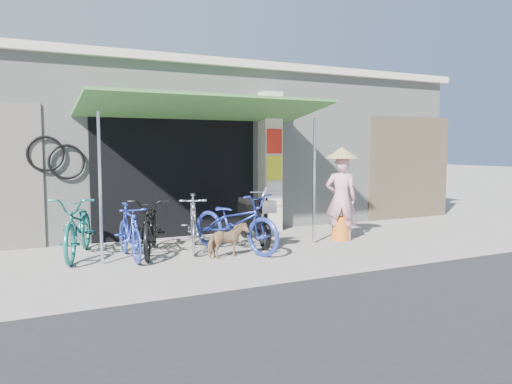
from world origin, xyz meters
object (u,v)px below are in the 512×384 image
bike_navy (235,222)px  street_dog (228,240)px  moped (253,218)px  bike_black (151,226)px  bike_silver (193,222)px  bike_teal (79,226)px  nun (341,195)px  bike_blue (130,231)px

bike_navy → street_dog: 0.56m
bike_navy → moped: size_ratio=1.07×
bike_black → bike_silver: bike_silver is taller
bike_teal → street_dog: 2.47m
bike_silver → street_dog: (0.29, -0.87, -0.21)m
bike_navy → moped: (0.62, 0.57, -0.04)m
nun → moped: bearing=15.1°
street_dog → moped: (0.93, 0.97, 0.19)m
street_dog → moped: size_ratio=0.37×
bike_teal → bike_navy: size_ratio=0.99×
bike_black → street_dog: bike_black is taller
bike_teal → bike_black: bearing=1.8°
bike_silver → moped: 1.23m
bike_blue → bike_navy: bearing=-7.6°
bike_teal → bike_black: 1.17m
bike_black → street_dog: (1.06, -0.82, -0.20)m
moped → nun: size_ratio=1.01×
street_dog → moped: 1.36m
bike_silver → moped: (1.23, 0.10, -0.02)m
bike_teal → bike_blue: bike_teal is taller
bike_navy → bike_teal: bearing=141.1°
bike_black → bike_silver: 0.76m
bike_blue → nun: 4.10m
bike_silver → nun: bearing=11.1°
street_dog → bike_navy: bearing=-47.7°
bike_blue → nun: size_ratio=0.83×
bike_silver → street_dog: size_ratio=2.42×
bike_silver → street_dog: bearing=-52.6°
bike_black → nun: bearing=13.6°
bike_black → bike_navy: (1.37, -0.42, 0.02)m
bike_teal → street_dog: bike_teal is taller
bike_teal → moped: moped is taller
bike_blue → nun: (4.08, -0.15, 0.44)m
street_dog → nun: (2.61, 0.47, 0.61)m
bike_blue → moped: bearing=7.8°
bike_blue → bike_black: bearing=25.4°
bike_navy → moped: moped is taller
bike_blue → bike_silver: 1.20m
bike_black → bike_silver: size_ratio=1.13×
bike_blue → moped: size_ratio=0.82×
bike_black → moped: 2.00m
moped → bike_navy: bearing=-128.7°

